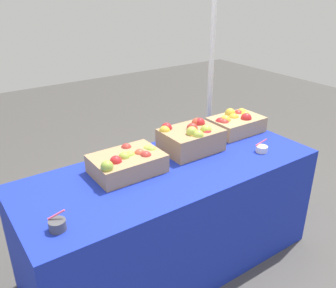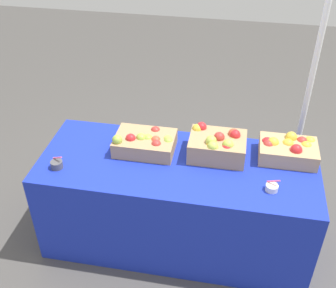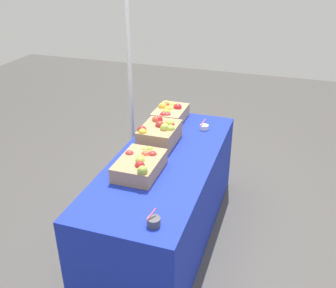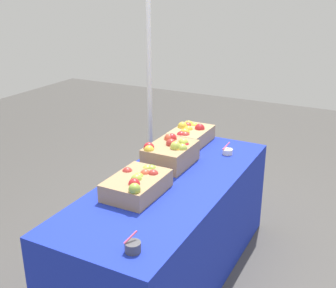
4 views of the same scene
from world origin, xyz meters
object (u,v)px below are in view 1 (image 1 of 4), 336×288
apple_crate_right (128,162)px  sample_bowl_mid (57,225)px  apple_crate_middle (191,138)px  sample_bowl_near (262,149)px  apple_crate_left (235,123)px  tent_pole (211,69)px

apple_crate_right → sample_bowl_mid: (-0.54, -0.30, -0.04)m
apple_crate_middle → sample_bowl_near: apple_crate_middle is taller
apple_crate_left → apple_crate_middle: (-0.48, -0.07, 0.02)m
apple_crate_left → apple_crate_right: bearing=-174.3°
sample_bowl_near → sample_bowl_mid: (-1.41, -0.03, 0.00)m
apple_crate_right → sample_bowl_near: bearing=-17.2°
apple_crate_middle → tent_pole: (0.61, 0.52, 0.28)m
apple_crate_middle → tent_pole: size_ratio=0.17×
apple_crate_right → tent_pole: 1.27m
sample_bowl_near → apple_crate_left: bearing=73.5°
apple_crate_left → apple_crate_right: 0.98m
apple_crate_left → tent_pole: 0.56m
sample_bowl_near → tent_pole: size_ratio=0.04×
apple_crate_middle → sample_bowl_near: size_ratio=4.44×
apple_crate_left → sample_bowl_near: apple_crate_left is taller
apple_crate_middle → apple_crate_right: bearing=-176.9°
tent_pole → apple_crate_middle: bearing=-139.4°
sample_bowl_near → tent_pole: tent_pole is taller
sample_bowl_near → tent_pole: 0.92m
tent_pole → apple_crate_left: bearing=-106.1°
apple_crate_middle → apple_crate_right: 0.50m
apple_crate_left → tent_pole: bearing=73.9°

